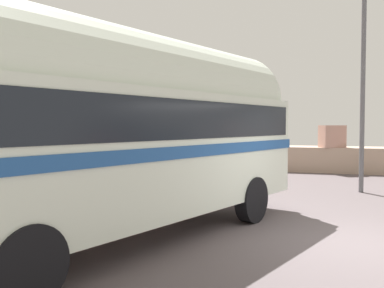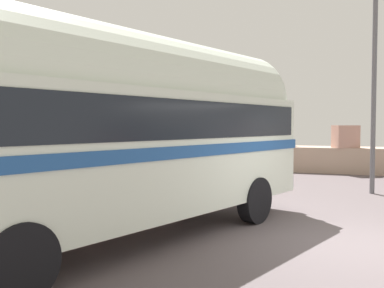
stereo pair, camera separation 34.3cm
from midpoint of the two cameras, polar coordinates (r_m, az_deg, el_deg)
name	(u,v)px [view 1 (the left image)]	position (r m, az deg, el deg)	size (l,w,h in m)	color
ground	(356,244)	(8.00, 19.92, -12.45)	(32.00, 26.00, 0.02)	#574E50
breakwater	(346,156)	(19.58, 19.43, -1.51)	(31.36, 2.26, 2.48)	tan
vintage_coach	(124,126)	(7.52, -10.35, 2.43)	(5.00, 8.90, 3.70)	black
lamp_post	(366,63)	(13.85, 21.68, 10.07)	(1.00, 0.37, 7.00)	#5B5B60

